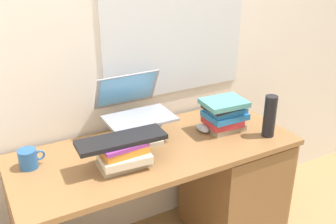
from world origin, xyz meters
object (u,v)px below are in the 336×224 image
at_px(book_stack_keyboard_riser, 124,154).
at_px(book_stack_side, 224,114).
at_px(computer_mouse, 203,128).
at_px(desk, 216,183).
at_px(mug, 28,159).
at_px(water_bottle, 270,116).
at_px(laptop, 134,106).
at_px(keyboard, 121,140).
at_px(book_stack_tall, 140,131).

height_order(book_stack_keyboard_riser, book_stack_side, book_stack_side).
height_order(book_stack_side, computer_mouse, book_stack_side).
height_order(desk, mug, mug).
distance_m(book_stack_side, water_bottle, 0.25).
relative_size(laptop, computer_mouse, 3.40).
xyz_separation_m(book_stack_keyboard_riser, keyboard, (-0.00, 0.01, 0.08)).
bearing_deg(desk, book_stack_tall, 162.75).
relative_size(keyboard, mug, 3.38).
xyz_separation_m(book_stack_keyboard_riser, water_bottle, (0.82, -0.09, 0.05)).
bearing_deg(desk, water_bottle, -34.08).
bearing_deg(desk, book_stack_keyboard_riser, -174.16).
bearing_deg(keyboard, computer_mouse, 15.29).
bearing_deg(water_bottle, book_stack_keyboard_riser, 173.82).
bearing_deg(book_stack_side, water_bottle, -46.00).
relative_size(book_stack_tall, laptop, 0.60).
bearing_deg(book_stack_tall, desk, -17.25).
bearing_deg(keyboard, water_bottle, -4.01).
height_order(book_stack_keyboard_riser, computer_mouse, book_stack_keyboard_riser).
height_order(book_stack_tall, keyboard, keyboard).
bearing_deg(book_stack_keyboard_riser, book_stack_tall, 48.08).
bearing_deg(laptop, book_stack_tall, -93.30).
bearing_deg(computer_mouse, desk, -46.09).
bearing_deg(mug, laptop, 5.62).
relative_size(mug, water_bottle, 0.53).
bearing_deg(keyboard, laptop, 57.16).
distance_m(book_stack_side, keyboard, 0.66).
xyz_separation_m(keyboard, computer_mouse, (0.54, 0.12, -0.12)).
bearing_deg(book_stack_side, laptop, 159.74).
relative_size(book_stack_side, laptop, 0.70).
relative_size(desk, book_stack_side, 5.96).
relative_size(book_stack_keyboard_riser, mug, 1.96).
bearing_deg(book_stack_side, keyboard, -172.99).
relative_size(desk, laptop, 4.20).
bearing_deg(laptop, mug, -174.38).
relative_size(book_stack_keyboard_riser, water_bottle, 1.05).
height_order(book_stack_tall, book_stack_side, book_stack_side).
distance_m(computer_mouse, mug, 0.93).
bearing_deg(book_stack_side, book_stack_keyboard_riser, -172.26).
bearing_deg(computer_mouse, mug, 175.28).
bearing_deg(computer_mouse, keyboard, -167.39).
height_order(desk, water_bottle, water_bottle).
xyz_separation_m(laptop, keyboard, (-0.18, -0.25, -0.04)).
height_order(computer_mouse, water_bottle, water_bottle).
relative_size(book_stack_keyboard_riser, computer_mouse, 2.35).
height_order(book_stack_keyboard_riser, mug, book_stack_keyboard_riser).
xyz_separation_m(computer_mouse, water_bottle, (0.29, -0.22, 0.10)).
relative_size(book_stack_tall, book_stack_keyboard_riser, 0.87).
relative_size(book_stack_tall, book_stack_side, 0.85).
bearing_deg(keyboard, desk, 7.73).
bearing_deg(laptop, computer_mouse, -20.61).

